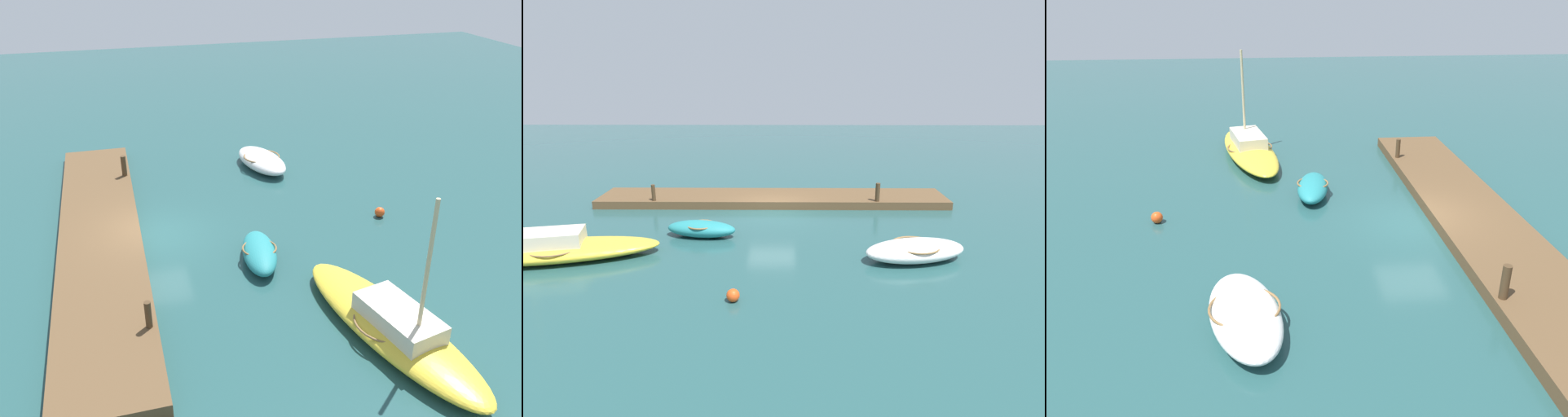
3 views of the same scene
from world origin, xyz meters
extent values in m
plane|color=#234C4C|center=(0.00, 0.00, 0.00)|extent=(84.00, 84.00, 0.00)
cube|color=brown|center=(0.00, -2.14, 0.22)|extent=(19.39, 3.12, 0.43)
ellipsoid|color=teal|center=(3.02, 3.52, 0.37)|extent=(3.26, 1.66, 0.73)
torus|color=olive|center=(3.02, 3.52, 0.57)|extent=(1.47, 1.47, 0.07)
ellipsoid|color=white|center=(-5.85, 6.10, 0.41)|extent=(4.30, 2.57, 0.83)
torus|color=olive|center=(-5.85, 6.10, 0.64)|extent=(2.21, 2.21, 0.07)
ellipsoid|color=gold|center=(8.22, 6.15, 0.36)|extent=(8.12, 3.83, 0.73)
torus|color=olive|center=(8.22, 6.15, 0.57)|extent=(2.66, 2.66, 0.07)
cube|color=beige|center=(8.54, 6.23, 0.89)|extent=(2.95, 1.94, 0.60)
cylinder|color=#47331E|center=(-5.68, -0.84, 0.93)|extent=(0.24, 0.24, 1.00)
cylinder|color=#47331E|center=(6.39, -0.84, 0.88)|extent=(0.20, 0.20, 0.89)
sphere|color=#E54C19|center=(0.89, 9.49, 0.21)|extent=(0.43, 0.43, 0.43)
camera|label=1|loc=(20.28, -1.28, 11.05)|focal=38.70mm
camera|label=2|loc=(-0.87, 22.38, 7.05)|focal=30.77mm
camera|label=3|loc=(-17.60, 5.49, 8.55)|focal=37.26mm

